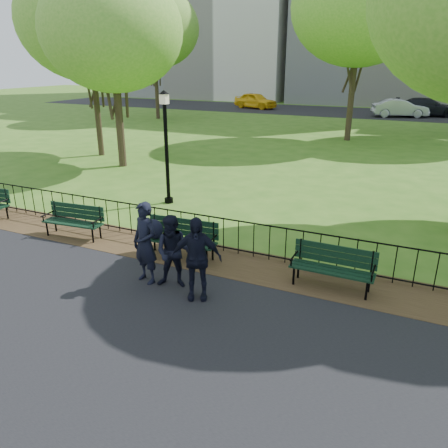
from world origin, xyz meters
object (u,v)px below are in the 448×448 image
at_px(tree_far_c, 360,6).
at_px(person_right, 196,258).
at_px(taxi, 255,100).
at_px(person_mid, 173,252).
at_px(lamppost, 166,144).
at_px(sedan_dark, 427,107).
at_px(tree_near_w, 112,31).
at_px(park_bench_left_a, 74,217).
at_px(sedan_silver, 400,108).
at_px(park_bench_main, 168,232).
at_px(tree_mid_w, 88,21).
at_px(park_bench_right_a, 333,263).
at_px(person_left, 145,243).
at_px(tree_far_w, 153,28).

distance_m(tree_far_c, person_right, 21.09).
bearing_deg(taxi, person_mid, -144.78).
height_order(lamppost, sedan_dark, lamppost).
height_order(tree_near_w, tree_far_c, tree_far_c).
relative_size(park_bench_left_a, tree_far_c, 0.16).
bearing_deg(taxi, sedan_silver, -79.63).
relative_size(park_bench_main, tree_mid_w, 0.21).
bearing_deg(tree_near_w, person_mid, -47.68).
relative_size(park_bench_right_a, tree_far_c, 0.17).
bearing_deg(person_mid, person_left, 167.96).
relative_size(person_left, person_right, 1.04).
height_order(park_bench_right_a, sedan_silver, sedan_silver).
height_order(tree_near_w, tree_mid_w, tree_mid_w).
bearing_deg(park_bench_main, sedan_dark, 77.71).
distance_m(person_left, person_right, 1.31).
xyz_separation_m(park_bench_right_a, lamppost, (-6.20, 3.55, 1.42)).
bearing_deg(sedan_silver, tree_mid_w, 133.17).
height_order(park_bench_right_a, person_left, person_left).
bearing_deg(tree_far_w, lamppost, -56.19).
bearing_deg(park_bench_main, tree_far_c, 83.14).
height_order(person_left, person_right, person_left).
xyz_separation_m(park_bench_main, person_right, (1.54, -1.44, 0.22)).
relative_size(tree_far_w, person_right, 5.70).
distance_m(lamppost, sedan_silver, 28.66).
height_order(lamppost, taxi, lamppost).
relative_size(tree_mid_w, sedan_silver, 2.00).
height_order(park_bench_main, taxi, taxi).
bearing_deg(person_left, lamppost, 132.09).
relative_size(sedan_silver, sedan_dark, 0.87).
height_order(tree_far_w, sedan_dark, tree_far_w).
relative_size(park_bench_main, taxi, 0.42).
bearing_deg(tree_mid_w, sedan_dark, 59.49).
relative_size(person_left, person_mid, 1.13).
height_order(person_mid, taxi, person_mid).
xyz_separation_m(park_bench_left_a, taxi, (-7.59, 33.31, 0.22)).
bearing_deg(park_bench_left_a, lamppost, 73.42).
height_order(tree_near_w, person_right, tree_near_w).
bearing_deg(person_right, tree_mid_w, 113.31).
distance_m(lamppost, person_left, 5.69).
xyz_separation_m(tree_near_w, tree_far_c, (8.01, 11.16, 1.62)).
distance_m(park_bench_left_a, park_bench_right_a, 6.91).
xyz_separation_m(tree_near_w, sedan_silver, (9.93, 24.36, -4.88)).
height_order(park_bench_right_a, lamppost, lamppost).
bearing_deg(sedan_silver, tree_far_w, 99.09).
height_order(lamppost, tree_mid_w, tree_mid_w).
xyz_separation_m(tree_near_w, taxi, (-3.53, 25.89, -4.86)).
xyz_separation_m(park_bench_main, lamppost, (-2.29, 3.70, 1.33)).
xyz_separation_m(park_bench_main, tree_far_w, (-14.95, 22.62, 6.13)).
relative_size(tree_far_c, person_mid, 6.64).
bearing_deg(park_bench_main, person_left, -83.27).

